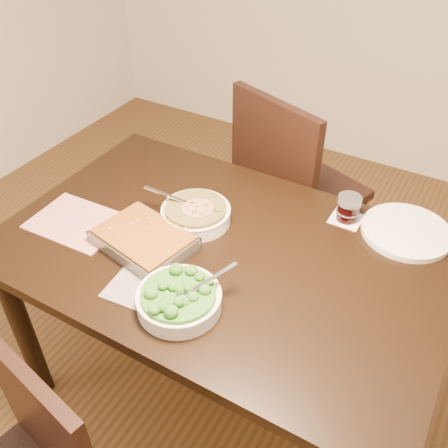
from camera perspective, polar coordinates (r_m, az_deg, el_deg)
name	(u,v)px	position (r m, az deg, el deg)	size (l,w,h in m)	color
ground	(222,384)	(2.15, -0.21, -17.87)	(4.00, 4.00, 0.00)	#472F14
table	(222,270)	(1.64, -0.26, -5.23)	(1.40, 0.90, 0.75)	black
magazine_a	(77,222)	(1.74, -16.46, 0.19)	(0.30, 0.22, 0.01)	#BF363C
magazine_b	(156,289)	(1.45, -7.73, -7.34)	(0.27, 0.19, 0.00)	#222229
coaster	(346,219)	(1.73, 13.78, 0.58)	(0.10, 0.10, 0.00)	white
stew_bowl	(196,213)	(1.66, -3.24, 1.23)	(0.26, 0.23, 0.09)	white
broccoli_bowl	(179,299)	(1.38, -5.16, -8.52)	(0.24, 0.25, 0.09)	white
baking_dish	(144,240)	(1.58, -9.14, -1.80)	(0.33, 0.27, 0.05)	silver
wine_tumbler	(348,208)	(1.70, 14.02, 1.83)	(0.08, 0.08, 0.09)	black
dinner_plate	(406,231)	(1.72, 20.12, -0.81)	(0.29, 0.29, 0.02)	white
chair_far	(290,185)	(2.22, 7.57, 4.49)	(0.59, 0.59, 0.98)	black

